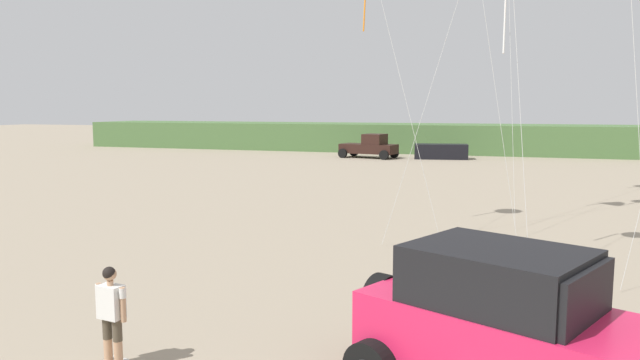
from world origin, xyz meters
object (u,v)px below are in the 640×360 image
at_px(distant_pickup, 370,147).
at_px(distant_sedan, 441,151).
at_px(jeep, 515,327).
at_px(person_watching, 111,311).

height_order(distant_pickup, distant_sedan, distant_pickup).
height_order(jeep, distant_pickup, jeep).
relative_size(jeep, person_watching, 3.00).
xyz_separation_m(jeep, distant_sedan, (-5.70, 40.30, -0.60)).
distance_m(jeep, distant_pickup, 41.03).
bearing_deg(distant_sedan, jeep, -90.91).
bearing_deg(person_watching, distant_sedan, 89.38).
relative_size(person_watching, distant_pickup, 0.34).
bearing_deg(distant_pickup, distant_sedan, 8.75).
distance_m(person_watching, distant_pickup, 40.32).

